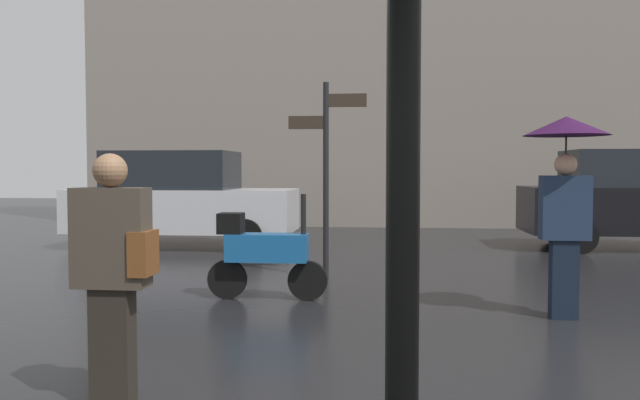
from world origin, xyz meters
TOP-DOWN VIEW (x-y plane):
  - pedestrian_with_umbrella at (2.15, 4.12)m, footprint 0.85×0.85m
  - pedestrian_with_bag at (-1.37, 1.29)m, footprint 0.50×0.24m
  - parked_scooter at (-1.08, 4.77)m, footprint 1.41×0.32m
  - parked_car_left at (-3.65, 9.68)m, footprint 4.34×1.89m
  - street_signpost at (-0.47, 6.28)m, footprint 1.08×0.08m
  - building_block at (0.00, 15.50)m, footprint 15.55×2.40m

SIDE VIEW (x-z plane):
  - parked_scooter at x=-1.08m, z-range -0.06..1.17m
  - pedestrian_with_bag at x=-1.37m, z-range 0.11..1.73m
  - parked_car_left at x=-3.65m, z-range 0.01..1.88m
  - pedestrian_with_umbrella at x=2.15m, z-range 0.47..2.53m
  - street_signpost at x=-0.47m, z-range 0.30..3.02m
  - building_block at x=0.00m, z-range 0.00..12.34m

